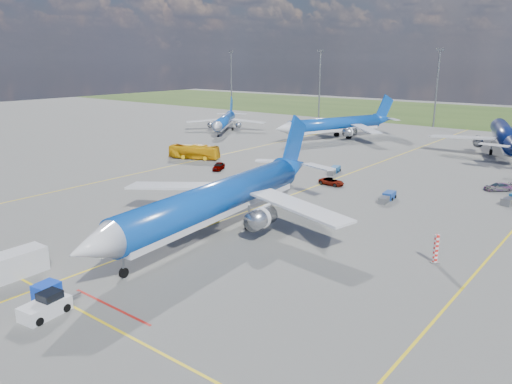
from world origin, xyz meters
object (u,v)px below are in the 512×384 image
Objects in this scene: main_airliner at (217,232)px; service_car_b at (332,182)px; bg_jet_nnw at (335,138)px; baggage_tug_w at (387,197)px; warning_post at (436,249)px; apron_bus at (194,152)px; baggage_tug_c at (334,170)px; pushback_tug at (46,306)px; service_car_c at (498,187)px; service_van at (16,264)px; bg_jet_nw at (225,131)px; uld_container at (47,292)px; service_car_a at (219,166)px; bg_jet_n at (503,153)px.

service_car_b is (-0.79, 28.28, 0.59)m from main_airliner.
baggage_tug_w is at bearing -31.52° from bg_jet_nnw.
warning_post is 0.08× the size of bg_jet_nnw.
apron_bus is 29.70m from baggage_tug_c.
pushback_tug is at bearing -124.90° from warning_post.
bg_jet_nnw is at bearing -34.14° from apron_bus.
warning_post reaches higher than service_car_c.
warning_post is 40.93m from baggage_tug_c.
warning_post is 36.66m from pushback_tug.
bg_jet_nnw is 7.18× the size of service_van.
service_van is 0.52× the size of apron_bus.
bg_jet_nw is 101.77m from uld_container.
service_car_c is (44.36, 16.03, -0.05)m from service_car_a.
bg_jet_nnw is 40.24m from baggage_tug_c.
service_car_b is at bearing -39.66° from bg_jet_nnw.
service_car_c reaches higher than baggage_tug_w.
apron_bus reaches higher than baggage_tug_c.
bg_jet_nnw is 98.35m from pushback_tug.
main_airliner is 8.11× the size of pushback_tug.
service_van is at bearing -57.69° from bg_jet_nnw.
uld_container is at bearing -8.97° from service_van.
bg_jet_n is 98.88m from uld_container.
bg_jet_n is 0.96× the size of main_airliner.
service_car_a is at bearing 158.44° from warning_post.
bg_jet_nnw reaches higher than apron_bus.
service_van is at bearing 158.69° from pushback_tug.
main_airliner is 9.26× the size of baggage_tug_w.
bg_jet_n is 66.76m from apron_bus.
service_car_c is at bearing 83.79° from bg_jet_n.
bg_jet_n is 62.98m from service_car_a.
bg_jet_n is 50.13m from service_car_b.
service_van is 1.24× the size of service_car_c.
uld_container reaches higher than baggage_tug_w.
baggage_tug_w is (44.01, -4.41, -0.97)m from apron_bus.
warning_post reaches higher than service_van.
apron_bus is at bearing 158.18° from warning_post.
warning_post is at bearing 10.15° from main_airliner.
pushback_tug is 64.38m from apron_bus.
apron_bus is 2.60× the size of service_car_a.
service_car_b is at bearing 138.71° from warning_post.
bg_jet_nnw is 7.10× the size of pushback_tug.
bg_jet_nnw reaches higher than pushback_tug.
warning_post reaches higher than baggage_tug_c.
bg_jet_n is 50.73m from baggage_tug_w.
bg_jet_n reaches higher than apron_bus.
pushback_tug is 9.55m from service_van.
warning_post is 0.07× the size of bg_jet_n.
uld_container is 66.56m from service_car_c.
service_car_b is (-3.33, 51.40, -0.16)m from pushback_tug.
pushback_tug is 49.22m from baggage_tug_w.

